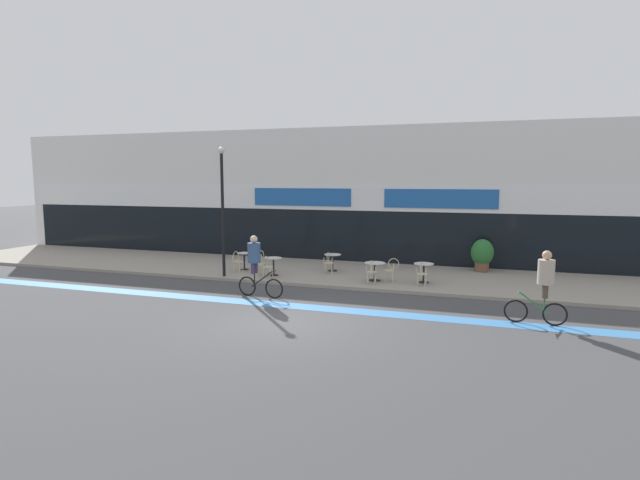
% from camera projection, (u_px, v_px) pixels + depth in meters
% --- Properties ---
extents(ground_plane, '(120.00, 120.00, 0.00)m').
position_uv_depth(ground_plane, '(286.00, 322.00, 13.95)').
color(ground_plane, '#424244').
extents(sidewalk_slab, '(40.00, 5.50, 0.12)m').
position_uv_depth(sidewalk_slab, '(352.00, 274.00, 20.77)').
color(sidewalk_slab, gray).
rests_on(sidewalk_slab, ground).
extents(storefront_facade, '(40.00, 4.06, 6.40)m').
position_uv_depth(storefront_facade, '(377.00, 195.00, 24.83)').
color(storefront_facade, silver).
rests_on(storefront_facade, ground).
extents(bike_lane_stripe, '(36.00, 0.70, 0.01)m').
position_uv_depth(bike_lane_stripe, '(307.00, 307.00, 15.61)').
color(bike_lane_stripe, '#3D7AB7').
rests_on(bike_lane_stripe, ground).
extents(bistro_table_0, '(0.61, 0.61, 0.73)m').
position_uv_depth(bistro_table_0, '(244.00, 258.00, 21.32)').
color(bistro_table_0, black).
rests_on(bistro_table_0, sidewalk_slab).
extents(bistro_table_1, '(0.68, 0.68, 0.73)m').
position_uv_depth(bistro_table_1, '(274.00, 263.00, 20.05)').
color(bistro_table_1, black).
rests_on(bistro_table_1, sidewalk_slab).
extents(bistro_table_2, '(0.71, 0.71, 0.71)m').
position_uv_depth(bistro_table_2, '(333.00, 259.00, 21.03)').
color(bistro_table_2, black).
rests_on(bistro_table_2, sidewalk_slab).
extents(bistro_table_3, '(0.80, 0.80, 0.70)m').
position_uv_depth(bistro_table_3, '(375.00, 268.00, 19.01)').
color(bistro_table_3, black).
rests_on(bistro_table_3, sidewalk_slab).
extents(bistro_table_4, '(0.74, 0.74, 0.73)m').
position_uv_depth(bistro_table_4, '(424.00, 269.00, 18.66)').
color(bistro_table_4, black).
rests_on(bistro_table_4, sidewalk_slab).
extents(cafe_chair_0_near, '(0.44, 0.59, 0.90)m').
position_uv_depth(cafe_chair_0_near, '(237.00, 260.00, 20.73)').
color(cafe_chair_0_near, beige).
rests_on(cafe_chair_0_near, sidewalk_slab).
extents(cafe_chair_0_side, '(0.58, 0.41, 0.90)m').
position_uv_depth(cafe_chair_0_side, '(258.00, 258.00, 21.13)').
color(cafe_chair_0_side, beige).
rests_on(cafe_chair_0_side, sidewalk_slab).
extents(cafe_chair_1_near, '(0.40, 0.58, 0.90)m').
position_uv_depth(cafe_chair_1_near, '(267.00, 265.00, 19.46)').
color(cafe_chair_1_near, beige).
rests_on(cafe_chair_1_near, sidewalk_slab).
extents(cafe_chair_1_side, '(0.59, 0.43, 0.90)m').
position_uv_depth(cafe_chair_1_side, '(259.00, 262.00, 20.24)').
color(cafe_chair_1_side, beige).
rests_on(cafe_chair_1_side, sidewalk_slab).
extents(cafe_chair_2_near, '(0.44, 0.59, 0.90)m').
position_uv_depth(cafe_chair_2_near, '(328.00, 261.00, 20.43)').
color(cafe_chair_2_near, beige).
rests_on(cafe_chair_2_near, sidewalk_slab).
extents(cafe_chair_3_near, '(0.43, 0.59, 0.90)m').
position_uv_depth(cafe_chair_3_near, '(371.00, 270.00, 18.42)').
color(cafe_chair_3_near, beige).
rests_on(cafe_chair_3_near, sidewalk_slab).
extents(cafe_chair_3_side, '(0.60, 0.45, 0.90)m').
position_uv_depth(cafe_chair_3_side, '(391.00, 268.00, 18.83)').
color(cafe_chair_3_side, beige).
rests_on(cafe_chair_3_side, sidewalk_slab).
extents(cafe_chair_4_near, '(0.42, 0.58, 0.90)m').
position_uv_depth(cafe_chair_4_near, '(422.00, 272.00, 18.07)').
color(cafe_chair_4_near, beige).
rests_on(cafe_chair_4_near, sidewalk_slab).
extents(planter_pot, '(0.93, 0.93, 1.37)m').
position_uv_depth(planter_pot, '(482.00, 254.00, 20.89)').
color(planter_pot, brown).
rests_on(planter_pot, sidewalk_slab).
extents(lamp_post, '(0.26, 0.26, 5.09)m').
position_uv_depth(lamp_post, '(222.00, 202.00, 19.61)').
color(lamp_post, black).
rests_on(lamp_post, sidewalk_slab).
extents(cyclist_0, '(1.64, 0.50, 2.07)m').
position_uv_depth(cyclist_0, '(544.00, 281.00, 13.59)').
color(cyclist_0, black).
rests_on(cyclist_0, ground).
extents(cyclist_1, '(1.71, 0.53, 2.10)m').
position_uv_depth(cyclist_1, '(256.00, 261.00, 16.87)').
color(cyclist_1, black).
rests_on(cyclist_1, ground).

